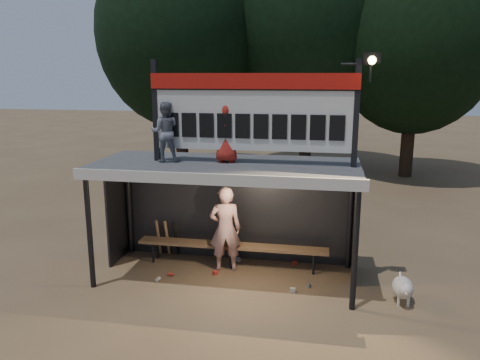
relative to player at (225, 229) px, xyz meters
name	(u,v)px	position (x,y,z in m)	size (l,w,h in m)	color
ground	(227,277)	(0.09, -0.34, -0.88)	(80.00, 80.00, 0.00)	brown
player	(225,229)	(0.00, 0.00, 0.00)	(0.65, 0.42, 1.77)	silver
child_a	(165,132)	(-1.05, -0.45, 2.00)	(0.55, 0.43, 1.13)	slate
child_b	(227,133)	(0.10, -0.27, 1.99)	(0.54, 0.35, 1.11)	#AE231A
dugout_shelter	(229,184)	(0.09, -0.09, 0.96)	(5.10, 2.08, 2.32)	#414144
scoreboard_assembly	(255,109)	(0.65, -0.35, 2.44)	(4.10, 0.27, 1.99)	black
bench	(232,246)	(0.09, 0.21, -0.45)	(4.00, 0.35, 0.48)	brown
tree_left	(179,33)	(-3.91, 9.66, 4.63)	(6.46, 6.46, 9.27)	#301E15
tree_mid	(309,18)	(1.09, 11.16, 5.28)	(7.22, 7.22, 10.36)	#301F15
tree_right	(416,40)	(5.09, 10.16, 4.30)	(6.08, 6.08, 8.72)	#302015
dog	(403,288)	(3.38, -0.84, -0.61)	(0.36, 0.81, 0.49)	beige
bats	(167,238)	(-1.42, 0.48, -0.45)	(0.47, 0.32, 0.84)	#8C6441
litter	(240,274)	(0.35, -0.26, -0.85)	(2.98, 1.39, 0.08)	red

